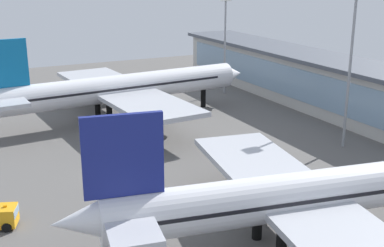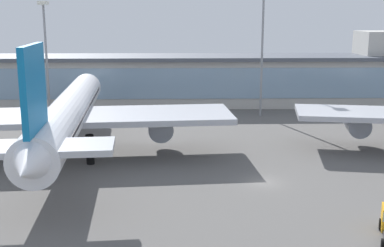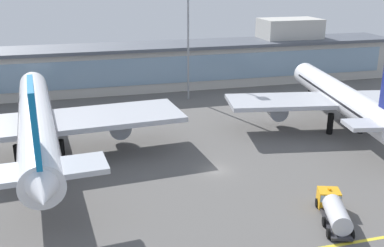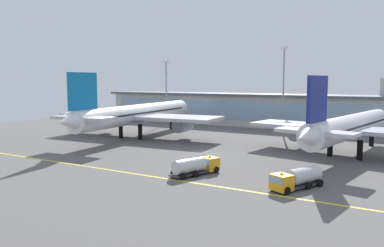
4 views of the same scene
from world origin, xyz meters
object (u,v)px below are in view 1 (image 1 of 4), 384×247
at_px(apron_light_mast_west, 352,49).
at_px(airliner_near_right, 296,197).
at_px(airliner_near_left, 119,89).
at_px(apron_light_mast_centre, 225,31).

bearing_deg(apron_light_mast_west, airliner_near_right, -50.76).
bearing_deg(airliner_near_left, airliner_near_right, -93.45).
xyz_separation_m(apron_light_mast_west, apron_light_mast_centre, (-42.07, 1.27, -1.55)).
height_order(airliner_near_left, apron_light_mast_west, apron_light_mast_west).
xyz_separation_m(airliner_near_left, airliner_near_right, (53.98, 0.97, -0.35)).
height_order(airliner_near_right, apron_light_mast_centre, apron_light_mast_centre).
distance_m(airliner_near_left, apron_light_mast_centre, 32.50).
height_order(airliner_near_left, airliner_near_right, airliner_near_left).
relative_size(airliner_near_right, apron_light_mast_west, 1.95).
bearing_deg(airliner_near_right, apron_light_mast_west, 49.02).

